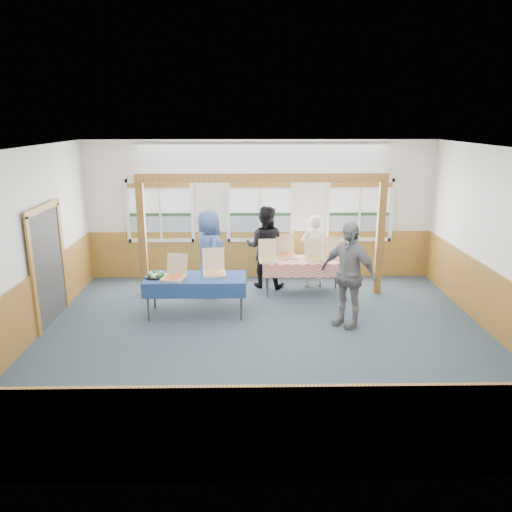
% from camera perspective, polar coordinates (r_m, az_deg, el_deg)
% --- Properties ---
extents(floor, '(8.00, 8.00, 0.00)m').
position_cam_1_polar(floor, '(8.70, 1.07, -9.38)').
color(floor, '#26343E').
rests_on(floor, ground).
extents(ceiling, '(8.00, 8.00, 0.00)m').
position_cam_1_polar(ceiling, '(7.91, 1.19, 12.16)').
color(ceiling, white).
rests_on(ceiling, wall_back).
extents(wall_back, '(8.00, 0.00, 8.00)m').
position_cam_1_polar(wall_back, '(11.58, 0.48, 5.25)').
color(wall_back, silver).
rests_on(wall_back, floor).
extents(wall_front, '(8.00, 0.00, 8.00)m').
position_cam_1_polar(wall_front, '(4.86, 2.67, -9.61)').
color(wall_front, silver).
rests_on(wall_front, floor).
extents(wall_left, '(0.00, 8.00, 8.00)m').
position_cam_1_polar(wall_left, '(8.95, -25.40, 0.67)').
color(wall_left, silver).
rests_on(wall_left, floor).
extents(wall_right, '(0.00, 8.00, 8.00)m').
position_cam_1_polar(wall_right, '(9.22, 26.83, 0.89)').
color(wall_right, silver).
rests_on(wall_right, floor).
extents(wainscot_back, '(7.98, 0.05, 1.10)m').
position_cam_1_polar(wainscot_back, '(11.78, 0.48, 0.20)').
color(wainscot_back, brown).
rests_on(wainscot_back, floor).
extents(wainscot_front, '(7.98, 0.05, 1.10)m').
position_cam_1_polar(wainscot_front, '(5.41, 2.50, -19.63)').
color(wainscot_front, brown).
rests_on(wainscot_front, floor).
extents(wainscot_left, '(0.05, 6.98, 1.10)m').
position_cam_1_polar(wainscot_left, '(9.24, -24.51, -5.63)').
color(wainscot_left, brown).
rests_on(wainscot_left, floor).
extents(wainscot_right, '(0.05, 6.98, 1.10)m').
position_cam_1_polar(wainscot_right, '(9.50, 25.93, -5.25)').
color(wainscot_right, brown).
rests_on(wainscot_right, floor).
extents(cased_opening, '(0.06, 1.30, 2.10)m').
position_cam_1_polar(cased_opening, '(9.87, -22.74, -1.07)').
color(cased_opening, '#313131').
rests_on(cased_opening, wall_left).
extents(window_left, '(1.56, 0.10, 1.46)m').
position_cam_1_polar(window_left, '(11.69, -10.91, 5.46)').
color(window_left, white).
rests_on(window_left, wall_back).
extents(window_mid, '(1.56, 0.10, 1.46)m').
position_cam_1_polar(window_mid, '(11.52, 0.49, 5.60)').
color(window_mid, white).
rests_on(window_mid, wall_back).
extents(window_right, '(1.56, 0.10, 1.46)m').
position_cam_1_polar(window_right, '(11.81, 11.77, 5.52)').
color(window_right, white).
rests_on(window_right, wall_back).
extents(post_left, '(0.15, 0.15, 2.40)m').
position_cam_1_polar(post_left, '(10.71, -12.85, 1.83)').
color(post_left, brown).
rests_on(post_left, floor).
extents(post_right, '(0.15, 0.15, 2.40)m').
position_cam_1_polar(post_right, '(10.85, 13.98, 1.93)').
color(post_right, brown).
rests_on(post_right, floor).
extents(cross_beam, '(5.15, 0.18, 0.18)m').
position_cam_1_polar(cross_beam, '(10.26, 0.67, 8.95)').
color(cross_beam, brown).
rests_on(cross_beam, post_left).
extents(table_left, '(2.08, 1.63, 0.76)m').
position_cam_1_polar(table_left, '(9.54, -6.91, -2.69)').
color(table_left, '#313131').
rests_on(table_left, floor).
extents(table_right, '(1.85, 1.24, 0.76)m').
position_cam_1_polar(table_right, '(10.67, 5.41, -0.70)').
color(table_right, '#313131').
rests_on(table_right, floor).
extents(pizza_box_a, '(0.49, 0.55, 0.43)m').
position_cam_1_polar(pizza_box_a, '(9.44, -9.36, -2.19)').
color(pizza_box_a, '#CFAC8A').
rests_on(pizza_box_a, table_left).
extents(pizza_box_b, '(0.48, 0.56, 0.46)m').
position_cam_1_polar(pizza_box_b, '(9.62, -4.79, -1.68)').
color(pizza_box_b, '#CFAC8A').
rests_on(pizza_box_b, table_left).
extents(pizza_box_c, '(0.40, 0.49, 0.42)m').
position_cam_1_polar(pizza_box_c, '(10.48, 1.40, -0.21)').
color(pizza_box_c, '#CFAC8A').
rests_on(pizza_box_c, table_right).
extents(pizza_box_d, '(0.46, 0.54, 0.45)m').
position_cam_1_polar(pizza_box_d, '(10.78, 3.44, 0.23)').
color(pizza_box_d, '#CFAC8A').
rests_on(pizza_box_d, table_right).
extents(pizza_box_e, '(0.43, 0.50, 0.42)m').
position_cam_1_polar(pizza_box_e, '(10.59, 6.79, -0.16)').
color(pizza_box_e, '#CFAC8A').
rests_on(pizza_box_e, table_right).
extents(pizza_box_f, '(0.37, 0.45, 0.40)m').
position_cam_1_polar(pizza_box_f, '(10.86, 8.76, 0.16)').
color(pizza_box_f, '#CFAC8A').
rests_on(pizza_box_f, table_right).
extents(veggie_tray, '(0.43, 0.43, 0.10)m').
position_cam_1_polar(veggie_tray, '(9.62, -11.38, -2.19)').
color(veggie_tray, black).
rests_on(veggie_tray, table_left).
extents(drink_glass, '(0.07, 0.07, 0.15)m').
position_cam_1_polar(drink_glass, '(10.52, 10.18, -0.33)').
color(drink_glass, '#A47B1B').
rests_on(drink_glass, table_right).
extents(woman_white, '(0.63, 0.45, 1.62)m').
position_cam_1_polar(woman_white, '(11.13, 6.61, 0.56)').
color(woman_white, silver).
rests_on(woman_white, floor).
extents(woman_black, '(1.02, 0.87, 1.82)m').
position_cam_1_polar(woman_black, '(11.02, 1.04, 1.05)').
color(woman_black, black).
rests_on(woman_black, floor).
extents(man_blue, '(0.86, 1.04, 1.82)m').
position_cam_1_polar(man_blue, '(10.57, -5.34, 0.37)').
color(man_blue, '#364F87').
rests_on(man_blue, floor).
extents(person_grey, '(1.14, 1.12, 1.93)m').
position_cam_1_polar(person_grey, '(9.07, 10.46, -2.07)').
color(person_grey, slate).
rests_on(person_grey, floor).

